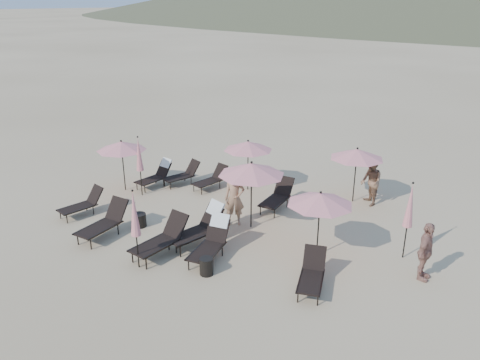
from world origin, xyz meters
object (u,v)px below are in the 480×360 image
Objects in this scene: umbrella_open_3 at (248,146)px; umbrella_open_4 at (357,154)px; umbrella_closed_0 at (134,214)px; lounger_5 at (312,274)px; lounger_8 at (211,179)px; umbrella_closed_2 at (139,155)px; lounger_2 at (162,238)px; lounger_9 at (278,196)px; beachgoer_c at (425,252)px; lounger_4 at (211,241)px; side_table_1 at (206,266)px; lounger_3 at (200,226)px; umbrella_open_0 at (121,146)px; side_table_0 at (139,220)px; umbrella_open_2 at (320,199)px; lounger_0 at (83,203)px; umbrella_open_1 at (251,169)px; lounger_1 at (104,222)px; lounger_6 at (156,174)px; lounger_7 at (183,174)px; beachgoer_b at (371,182)px; beachgoer_a at (234,198)px; umbrella_closed_1 at (410,206)px.

umbrella_open_4 is at bearing 18.32° from umbrella_open_3.
lounger_5 is at bearing 22.95° from umbrella_closed_0.
lounger_8 is 0.68× the size of umbrella_closed_2.
lounger_2 is 4.78m from lounger_9.
beachgoer_c is at bearing 30.73° from umbrella_closed_0.
lounger_4 reaches higher than side_table_1.
lounger_5 reaches higher than lounger_8.
umbrella_open_3 is (-1.21, 4.36, 1.22)m from lounger_3.
lounger_2 is at bearing -30.88° from umbrella_open_0.
lounger_3 is 2.36m from side_table_0.
umbrella_open_2 is 1.24× the size of beachgoer_c.
umbrella_open_0 is at bearing 148.52° from lounger_5.
umbrella_open_2 is at bearing 52.82° from side_table_1.
side_table_0 is (-5.54, -1.62, -1.55)m from umbrella_open_2.
umbrella_open_1 is (5.22, 2.50, 1.58)m from lounger_0.
lounger_8 is at bearing 83.05° from lounger_1.
umbrella_closed_0 reaches higher than lounger_5.
lounger_9 is (5.02, 0.86, -0.02)m from lounger_6.
side_table_0 is (-2.94, -3.79, -0.23)m from lounger_9.
umbrella_open_3 is at bearing 38.46° from lounger_7.
beachgoer_b is at bearing 56.91° from lounger_4.
lounger_3 is at bearing -21.21° from umbrella_closed_2.
beachgoer_a is at bearing 0.12° from umbrella_open_0.
lounger_0 is 4.42m from umbrella_closed_0.
umbrella_closed_1 is at bearing 36.54° from lounger_2.
lounger_0 is 2.29m from side_table_0.
side_table_0 is at bearing 66.06° from lounger_1.
lounger_6 is 0.80× the size of umbrella_open_0.
lounger_6 is (-4.40, 2.65, -0.09)m from lounger_3.
umbrella_closed_0 is at bearing -106.50° from lounger_9.
umbrella_open_0 is 0.89× the size of umbrella_open_1.
side_table_1 is at bearing 123.51° from beachgoer_c.
lounger_0 is at bearing -164.99° from umbrella_open_2.
umbrella_open_3 is (-0.73, 5.50, 1.28)m from lounger_2.
lounger_8 is (-6.28, 3.86, -0.01)m from lounger_5.
umbrella_open_4 is 4.27× the size of side_table_1.
lounger_3 is 0.93m from lounger_4.
lounger_0 is 0.82× the size of lounger_3.
side_table_0 is (1.86, -1.90, -1.38)m from umbrella_closed_2.
lounger_9 is at bearing 110.97° from lounger_5.
umbrella_closed_0 reaches higher than umbrella_closed_2.
lounger_2 is 7.53m from umbrella_open_4.
umbrella_open_0 is at bearing -144.71° from umbrella_open_3.
umbrella_open_1 is at bearing -27.33° from beachgoer_a.
umbrella_open_1 is at bearing 80.90° from lounger_3.
beachgoer_a is at bearing 36.72° from lounger_0.
umbrella_open_2 is at bearing -45.04° from lounger_9.
umbrella_closed_0 is (2.22, -0.70, 1.13)m from lounger_1.
lounger_9 is 3.86× the size of side_table_0.
umbrella_open_3 reaches higher than umbrella_open_2.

